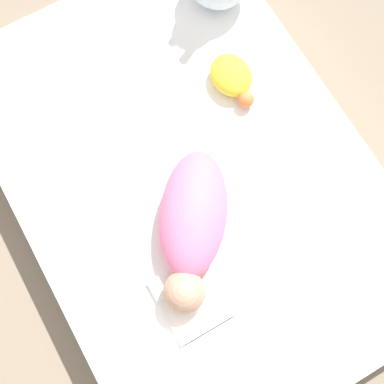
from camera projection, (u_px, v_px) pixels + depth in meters
name	position (u px, v px, depth m)	size (l,w,h in m)	color
ground_plane	(191.00, 191.00, 1.87)	(12.00, 12.00, 0.00)	#7A6B56
bed_mattress	(191.00, 183.00, 1.78)	(1.54, 1.07, 0.20)	white
burp_cloth	(191.00, 298.00, 1.57)	(0.21, 0.18, 0.02)	white
swaddled_baby	(192.00, 223.00, 1.56)	(0.46, 0.39, 0.16)	pink
turtle_plush	(232.00, 77.00, 1.73)	(0.20, 0.13, 0.08)	yellow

